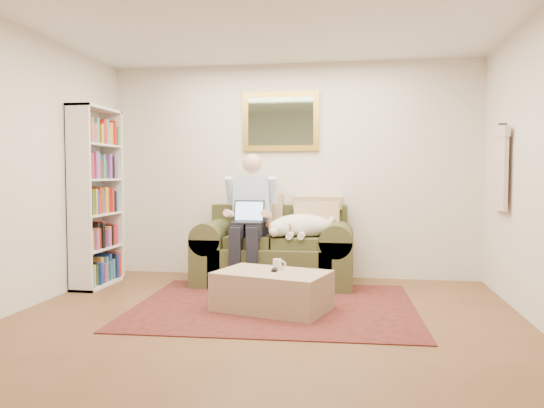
% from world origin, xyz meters
% --- Properties ---
extents(room_shell, '(4.51, 5.00, 2.61)m').
position_xyz_m(room_shell, '(0.00, 0.35, 1.30)').
color(room_shell, brown).
rests_on(room_shell, ground).
extents(rug, '(2.70, 2.20, 0.01)m').
position_xyz_m(rug, '(0.03, 0.96, 0.01)').
color(rug, '#341515').
rests_on(rug, room_shell).
extents(sofa, '(1.77, 0.90, 1.06)m').
position_xyz_m(sofa, '(-0.13, 2.02, 0.31)').
color(sofa, '#4E4E29').
rests_on(sofa, room_shell).
extents(seated_man, '(0.58, 0.83, 1.49)m').
position_xyz_m(seated_man, '(-0.40, 1.86, 0.75)').
color(seated_man, '#8CAED8').
rests_on(seated_man, sofa).
extents(laptop, '(0.34, 0.27, 0.25)m').
position_xyz_m(laptop, '(-0.40, 1.79, 0.78)').
color(laptop, black).
rests_on(laptop, seated_man).
extents(sleeping_dog, '(0.73, 0.46, 0.27)m').
position_xyz_m(sleeping_dog, '(0.19, 1.93, 0.68)').
color(sleeping_dog, white).
rests_on(sleeping_dog, sofa).
extents(ottoman, '(1.13, 0.89, 0.36)m').
position_xyz_m(ottoman, '(0.03, 0.80, 0.18)').
color(ottoman, tan).
rests_on(ottoman, room_shell).
extents(coffee_mug, '(0.08, 0.08, 0.10)m').
position_xyz_m(coffee_mug, '(0.06, 0.91, 0.41)').
color(coffee_mug, white).
rests_on(coffee_mug, ottoman).
extents(tv_remote, '(0.06, 0.15, 0.02)m').
position_xyz_m(tv_remote, '(0.05, 0.85, 0.37)').
color(tv_remote, black).
rests_on(tv_remote, ottoman).
extents(bookshelf, '(0.28, 0.80, 2.00)m').
position_xyz_m(bookshelf, '(-2.10, 1.60, 1.00)').
color(bookshelf, white).
rests_on(bookshelf, room_shell).
extents(wall_mirror, '(0.94, 0.04, 0.72)m').
position_xyz_m(wall_mirror, '(-0.13, 2.47, 1.90)').
color(wall_mirror, gold).
rests_on(wall_mirror, room_shell).
extents(hanging_shirt, '(0.06, 0.52, 0.90)m').
position_xyz_m(hanging_shirt, '(2.19, 1.60, 1.35)').
color(hanging_shirt, beige).
rests_on(hanging_shirt, room_shell).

